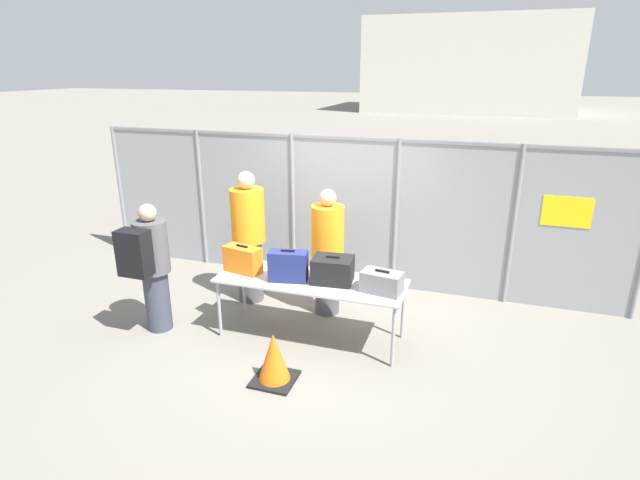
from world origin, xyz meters
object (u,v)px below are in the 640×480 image
suitcase_navy (288,266)px  traffic_cone (274,359)px  traveler_hooded (150,264)px  security_worker_far (249,236)px  inspection_table (311,284)px  suitcase_black (333,270)px  suitcase_orange (243,259)px  suitcase_grey (382,282)px  security_worker_near (328,251)px  utility_trailer (445,221)px

suitcase_navy → traffic_cone: (0.18, -0.88, -0.69)m
traveler_hooded → security_worker_far: 1.39m
suitcase_navy → traveler_hooded: traveler_hooded is taller
inspection_table → suitcase_black: (0.26, 0.03, 0.20)m
suitcase_navy → security_worker_far: size_ratio=0.26×
traveler_hooded → traffic_cone: bearing=-22.7°
suitcase_navy → inspection_table: bearing=21.3°
suitcase_orange → security_worker_far: bearing=110.9°
suitcase_orange → suitcase_grey: suitcase_orange is taller
inspection_table → security_worker_near: 0.72m
traveler_hooded → traffic_cone: size_ratio=2.94×
suitcase_grey → security_worker_near: (-0.87, 0.77, -0.00)m
inspection_table → traveler_hooded: (-1.89, -0.45, 0.18)m
utility_trailer → traffic_cone: bearing=-104.1°
security_worker_near → utility_trailer: (1.22, 3.41, -0.46)m
suitcase_navy → traffic_cone: suitcase_navy is taller
security_worker_near → suitcase_grey: bearing=147.3°
traveler_hooded → security_worker_far: size_ratio=0.88×
traveler_hooded → inspection_table: bearing=6.8°
suitcase_orange → utility_trailer: (2.08, 4.14, -0.50)m
inspection_table → traffic_cone: bearing=-94.0°
security_worker_near → security_worker_far: security_worker_far is taller
traveler_hooded → suitcase_black: bearing=6.0°
suitcase_orange → suitcase_navy: (0.62, -0.07, 0.02)m
security_worker_far → utility_trailer: 4.16m
suitcase_black → traveler_hooded: 2.20m
inspection_table → traffic_cone: size_ratio=4.06×
suitcase_black → security_worker_near: bearing=112.2°
suitcase_navy → traveler_hooded: bearing=-167.9°
suitcase_black → traveler_hooded: bearing=-167.4°
traveler_hooded → traffic_cone: traveler_hooded is taller
security_worker_near → suitcase_black: bearing=120.9°
suitcase_orange → utility_trailer: suitcase_orange is taller
utility_trailer → traveler_hooded: bearing=-124.2°
traffic_cone → suitcase_grey: bearing=44.3°
suitcase_orange → security_worker_far: size_ratio=0.27×
utility_trailer → traffic_cone: utility_trailer is taller
suitcase_grey → traffic_cone: suitcase_grey is taller
suitcase_orange → traveler_hooded: size_ratio=0.30×
security_worker_near → security_worker_far: size_ratio=0.92×
suitcase_grey → suitcase_orange: bearing=178.6°
suitcase_navy → security_worker_far: bearing=137.8°
suitcase_grey → utility_trailer: size_ratio=0.15×
security_worker_near → traffic_cone: (-0.06, -1.67, -0.62)m
suitcase_black → inspection_table: bearing=-173.2°
security_worker_near → security_worker_far: bearing=6.9°
security_worker_near → traffic_cone: security_worker_near is taller
security_worker_near → security_worker_far: (-1.14, 0.04, 0.07)m
suitcase_orange → suitcase_black: (1.12, 0.06, -0.01)m
suitcase_orange → suitcase_black: suitcase_orange is taller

